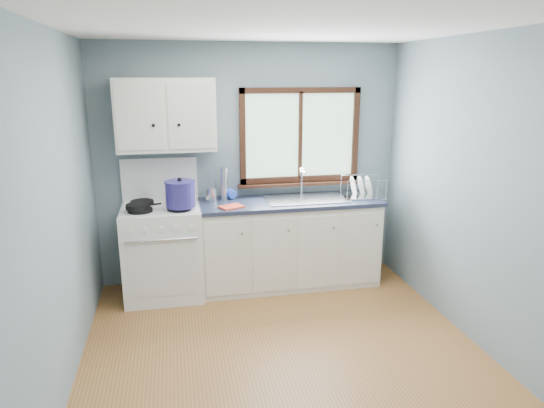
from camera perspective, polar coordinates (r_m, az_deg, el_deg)
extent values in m
cube|color=#9F6834|center=(3.98, 2.00, -18.38)|extent=(3.20, 3.60, 0.02)
cube|color=white|center=(3.34, 2.41, 20.70)|extent=(3.20, 3.60, 0.02)
cube|color=gray|center=(5.18, -2.57, 4.65)|extent=(3.20, 0.02, 2.50)
cube|color=gray|center=(1.87, 15.93, -15.32)|extent=(3.20, 0.02, 2.50)
cube|color=gray|center=(3.45, -24.76, -1.99)|extent=(0.02, 3.60, 2.50)
cube|color=gray|center=(4.13, 24.45, 0.65)|extent=(0.02, 3.60, 2.50)
cube|color=white|center=(5.00, -12.69, -5.50)|extent=(0.76, 0.65, 0.92)
cube|color=white|center=(5.10, -13.08, 2.86)|extent=(0.76, 0.05, 0.44)
cube|color=silver|center=(4.86, -13.00, -0.35)|extent=(0.72, 0.59, 0.01)
cylinder|color=black|center=(4.72, -15.23, -0.70)|extent=(0.23, 0.23, 0.03)
cylinder|color=black|center=(4.71, -10.86, -0.48)|extent=(0.23, 0.23, 0.03)
cylinder|color=black|center=(5.01, -15.04, 0.21)|extent=(0.23, 0.23, 0.03)
cylinder|color=black|center=(5.00, -10.93, 0.42)|extent=(0.23, 0.23, 0.03)
cylinder|color=silver|center=(4.59, -12.92, -4.17)|extent=(0.66, 0.02, 0.02)
cube|color=silver|center=(4.72, -12.70, -7.54)|extent=(0.66, 0.01, 0.55)
cube|color=white|center=(5.16, 2.01, -4.72)|extent=(1.85, 0.60, 0.88)
cube|color=black|center=(5.32, 1.92, -8.71)|extent=(1.85, 0.54, 0.08)
cube|color=#1B2235|center=(5.02, 2.06, 0.23)|extent=(1.89, 0.64, 0.04)
cube|color=silver|center=(5.06, 4.04, 0.58)|extent=(0.84, 0.46, 0.01)
cube|color=silver|center=(5.03, 1.83, -0.34)|extent=(0.36, 0.40, 0.14)
cube|color=silver|center=(5.13, 6.18, -0.10)|extent=(0.36, 0.40, 0.14)
cylinder|color=silver|center=(5.21, 3.48, 2.58)|extent=(0.02, 0.02, 0.28)
cylinder|color=silver|center=(5.12, 3.71, 3.83)|extent=(0.02, 0.16, 0.02)
sphere|color=silver|center=(5.19, 3.51, 4.09)|extent=(0.04, 0.04, 0.04)
cube|color=#9EC6A8|center=(5.23, 3.29, 8.06)|extent=(1.22, 0.01, 0.92)
cube|color=#351B10|center=(5.17, 3.42, 13.21)|extent=(1.30, 0.05, 0.06)
cube|color=#351B10|center=(5.29, 3.26, 2.97)|extent=(1.30, 0.05, 0.06)
cube|color=#351B10|center=(5.09, -3.49, 7.86)|extent=(0.06, 0.05, 1.00)
cube|color=#351B10|center=(5.40, 9.78, 8.09)|extent=(0.06, 0.05, 1.00)
cube|color=#351B10|center=(5.21, 3.34, 8.03)|extent=(0.03, 0.05, 0.92)
cube|color=#351B10|center=(5.27, 3.34, 2.37)|extent=(1.36, 0.10, 0.03)
cube|color=white|center=(4.87, -12.38, 10.20)|extent=(0.95, 0.32, 0.70)
cube|color=white|center=(4.71, -15.32, 9.87)|extent=(0.44, 0.01, 0.62)
cube|color=white|center=(4.71, -9.47, 10.19)|extent=(0.44, 0.01, 0.62)
sphere|color=black|center=(4.70, -13.79, 8.98)|extent=(0.03, 0.03, 0.03)
sphere|color=black|center=(4.70, -10.90, 9.13)|extent=(0.03, 0.03, 0.03)
cylinder|color=black|center=(4.70, -15.50, -0.29)|extent=(0.28, 0.28, 0.04)
cube|color=black|center=(4.75, -13.64, -0.03)|extent=(0.13, 0.06, 0.01)
cylinder|color=navy|center=(4.67, -10.73, 1.10)|extent=(0.33, 0.33, 0.24)
cylinder|color=navy|center=(4.64, -10.81, 2.58)|extent=(0.34, 0.34, 0.02)
sphere|color=black|center=(4.64, -10.82, 2.84)|extent=(0.05, 0.05, 0.04)
cylinder|color=silver|center=(5.00, -7.16, 1.13)|extent=(0.12, 0.12, 0.14)
cylinder|color=silver|center=(4.97, -7.00, 2.80)|extent=(0.01, 0.01, 0.21)
cylinder|color=silver|center=(4.98, -7.44, 3.01)|extent=(0.01, 0.01, 0.25)
cylinder|color=silver|center=(4.95, -7.21, 2.62)|extent=(0.01, 0.01, 0.19)
cylinder|color=silver|center=(5.02, -5.70, 2.36)|extent=(0.10, 0.10, 0.34)
imported|color=blue|center=(5.01, -4.62, 2.02)|extent=(0.14, 0.14, 0.28)
cube|color=#E9482D|center=(4.75, -4.79, -0.33)|extent=(0.27, 0.24, 0.02)
cube|color=silver|center=(5.25, 10.60, 0.94)|extent=(0.47, 0.38, 0.02)
cylinder|color=silver|center=(5.03, 8.85, 1.53)|extent=(0.01, 0.01, 0.20)
cylinder|color=silver|center=(5.14, 13.29, 1.59)|extent=(0.01, 0.01, 0.20)
cylinder|color=silver|center=(5.32, 8.10, 2.29)|extent=(0.01, 0.01, 0.20)
cylinder|color=silver|center=(5.43, 12.32, 2.34)|extent=(0.01, 0.01, 0.20)
cylinder|color=silver|center=(5.06, 11.15, 2.68)|extent=(0.41, 0.06, 0.01)
cylinder|color=silver|center=(5.35, 10.28, 3.38)|extent=(0.41, 0.06, 0.01)
cylinder|color=white|center=(5.20, 9.57, 2.04)|extent=(0.09, 0.23, 0.22)
cylinder|color=white|center=(5.22, 10.44, 2.05)|extent=(0.09, 0.23, 0.22)
cylinder|color=white|center=(5.24, 11.30, 2.06)|extent=(0.09, 0.23, 0.22)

